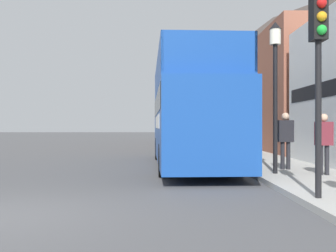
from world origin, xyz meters
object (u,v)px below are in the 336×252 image
Objects in this scene: pedestrian_second at (324,138)px; lamp_post_nearest at (275,68)px; lamp_post_second at (233,87)px; parked_car_ahead_of_bus at (191,141)px; pedestrian_third at (285,135)px; tour_bus at (190,118)px; traffic_signal at (319,51)px.

lamp_post_nearest reaches higher than pedestrian_second.
lamp_post_nearest is at bearing -90.19° from lamp_post_second.
pedestrian_third reaches higher than parked_car_ahead_of_bus.
pedestrian_second is (3.58, -3.80, -0.63)m from tour_bus.
lamp_post_second is at bearing -68.29° from parked_car_ahead_of_bus.
lamp_post_nearest reaches higher than tour_bus.
lamp_post_second reaches higher than lamp_post_nearest.
tour_bus is at bearing 105.31° from traffic_signal.
tour_bus is 2.66× the size of traffic_signal.
parked_car_ahead_of_bus is at bearing 98.86° from lamp_post_nearest.
pedestrian_second is 0.45× the size of traffic_signal.
parked_car_ahead_of_bus is at bearing 103.29° from pedestrian_third.
traffic_signal reaches higher than tour_bus.
lamp_post_second is at bearing 95.60° from pedestrian_third.
lamp_post_second is at bearing 56.78° from tour_bus.
tour_bus reaches higher than pedestrian_second.
pedestrian_third is (2.35, -9.94, 0.57)m from parked_car_ahead_of_bus.
tour_bus is 5.68× the size of pedestrian_third.
pedestrian_third is at bearing -40.85° from tour_bus.
tour_bus is at bearing -97.65° from parked_car_ahead_of_bus.
lamp_post_second is (-0.61, 6.21, 2.16)m from pedestrian_third.
traffic_signal reaches higher than pedestrian_third.
pedestrian_second is 0.39× the size of lamp_post_nearest.
lamp_post_nearest is at bearing -58.30° from tour_bus.
lamp_post_second is (-1.25, 7.67, 2.21)m from pedestrian_second.
pedestrian_third is 6.60m from lamp_post_second.
pedestrian_second is 1.60m from pedestrian_third.
lamp_post_nearest reaches higher than traffic_signal.
pedestrian_second is 8.08m from lamp_post_second.
parked_car_ahead_of_bus is at bearing 83.35° from tour_bus.
parked_car_ahead_of_bus is at bearing 114.99° from lamp_post_second.
traffic_signal is (-1.56, -3.58, 1.80)m from pedestrian_second.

